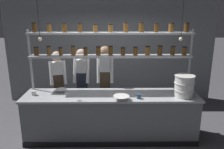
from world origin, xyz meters
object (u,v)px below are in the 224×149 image
Objects in this scene: prep_bowl_near_left at (61,91)px; serving_cup_front at (34,93)px; spice_shelf_unit at (112,46)px; container_stack at (184,86)px; chef_right at (105,79)px; chef_left at (58,82)px; chef_center at (82,80)px; prep_bowl_center_front at (121,98)px; serving_cup_by_board at (139,96)px.

prep_bowl_near_left is 2.53× the size of serving_cup_front.
container_stack is (1.35, -0.45, -0.69)m from spice_shelf_unit.
chef_right is at bearing 25.60° from serving_cup_front.
serving_cup_front is at bearing -129.90° from chef_left.
spice_shelf_unit is 1.15m from chef_center.
prep_bowl_near_left is at bearing 19.12° from serving_cup_front.
prep_bowl_center_front is 3.34× the size of serving_cup_front.
spice_shelf_unit reaches higher than prep_bowl_center_front.
container_stack is 2.87m from serving_cup_front.
chef_right is at bearing 108.61° from prep_bowl_center_front.
prep_bowl_near_left is at bearing -117.03° from chef_center.
prep_bowl_center_front is at bearing -47.96° from chef_center.
chef_left is 0.53m from chef_center.
prep_bowl_near_left is (-0.87, -0.48, -0.09)m from chef_right.
container_stack is (2.56, -0.83, 0.18)m from chef_left.
spice_shelf_unit reaches higher than chef_left.
chef_right reaches higher than chef_center.
container_stack is 0.88m from serving_cup_by_board.
spice_shelf_unit is at bearing 161.72° from container_stack.
serving_cup_front is at bearing -153.59° from chef_right.
prep_bowl_near_left is (-2.37, 0.27, -0.18)m from container_stack.
prep_bowl_near_left is 0.76× the size of prep_bowl_center_front.
chef_center is 1.33m from prep_bowl_center_front.
chef_left is at bearing 161.94° from container_stack.
chef_left is at bearing 176.22° from chef_right.
prep_bowl_center_front is at bearing -9.24° from serving_cup_front.
spice_shelf_unit is 7.91× the size of container_stack.
chef_center is 0.68m from prep_bowl_near_left.
container_stack is at bearing -18.28° from spice_shelf_unit.
spice_shelf_unit is 1.58m from container_stack.
spice_shelf_unit is 38.10× the size of serving_cup_by_board.
prep_bowl_center_front reaches higher than prep_bowl_near_left.
chef_center is 0.96× the size of chef_right.
spice_shelf_unit reaches higher than serving_cup_front.
container_stack is 1.84× the size of prep_bowl_near_left.
prep_bowl_center_front is at bearing -53.89° from chef_left.
chef_left is at bearing 162.20° from spice_shelf_unit.
chef_right is 4.28× the size of container_stack.
spice_shelf_unit is at bearing 10.11° from prep_bowl_near_left.
chef_center reaches higher than serving_cup_front.
chef_left is at bearing 108.60° from prep_bowl_near_left.
chef_right is at bearing -8.68° from chef_center.
prep_bowl_near_left is 0.52m from serving_cup_front.
serving_cup_by_board is at bearing -46.43° from chef_left.
serving_cup_by_board is (1.16, -0.96, -0.02)m from chef_center.
serving_cup_front is at bearing -166.85° from spice_shelf_unit.
chef_center is (0.53, 0.02, 0.03)m from chef_left.
chef_left is 0.60m from prep_bowl_near_left.
serving_cup_front reaches higher than prep_bowl_near_left.
spice_shelf_unit is 1.93× the size of chef_center.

